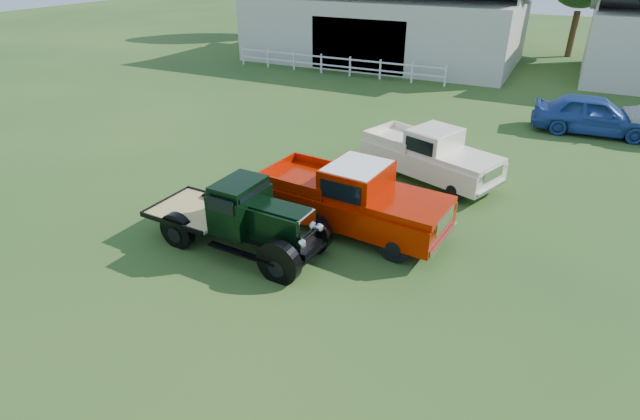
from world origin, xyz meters
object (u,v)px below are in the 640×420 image
at_px(white_pickup, 430,155).
at_px(vintage_flatbed, 238,215).
at_px(red_pickup, 353,197).
at_px(misc_car_blue, 593,114).

bearing_deg(white_pickup, vintage_flatbed, -96.30).
xyz_separation_m(vintage_flatbed, red_pickup, (2.32, 2.26, 0.03)).
distance_m(red_pickup, misc_car_blue, 13.70).
distance_m(vintage_flatbed, red_pickup, 3.23).
relative_size(white_pickup, misc_car_blue, 1.01).
xyz_separation_m(vintage_flatbed, misc_car_blue, (8.35, 14.55, -0.15)).
bearing_deg(misc_car_blue, vintage_flatbed, 146.10).
bearing_deg(red_pickup, vintage_flatbed, -130.14).
relative_size(vintage_flatbed, red_pickup, 0.90).
distance_m(vintage_flatbed, misc_car_blue, 16.78).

